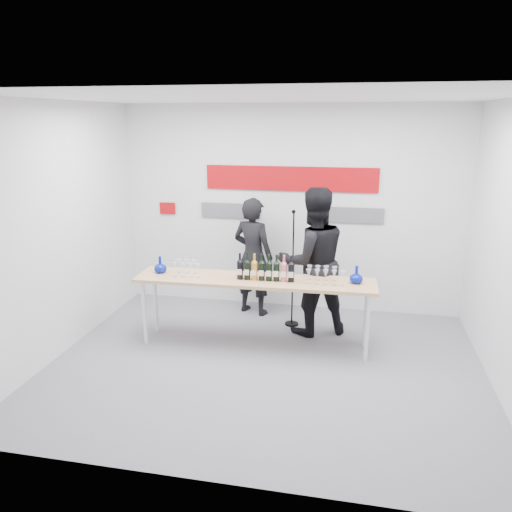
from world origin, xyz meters
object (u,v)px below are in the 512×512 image
at_px(presenter_right, 313,262).
at_px(presenter_left, 253,256).
at_px(mic_stand, 292,291).
at_px(tasting_table, 254,284).

bearing_deg(presenter_right, presenter_left, -54.19).
bearing_deg(presenter_left, presenter_right, 169.56).
distance_m(presenter_left, mic_stand, 0.80).
height_order(tasting_table, presenter_left, presenter_left).
xyz_separation_m(presenter_left, presenter_right, (0.91, -0.52, 0.12)).
relative_size(tasting_table, presenter_left, 1.73).
xyz_separation_m(tasting_table, mic_stand, (0.38, 0.73, -0.32)).
xyz_separation_m(tasting_table, presenter_right, (0.66, 0.57, 0.16)).
distance_m(tasting_table, presenter_left, 1.11).
distance_m(tasting_table, mic_stand, 0.89).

